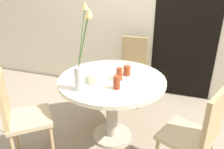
% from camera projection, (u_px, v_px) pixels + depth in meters
% --- Properties ---
extents(ground_plane, '(16.00, 16.00, 0.00)m').
position_uv_depth(ground_plane, '(112.00, 136.00, 2.56)').
color(ground_plane, gray).
extents(wall_back, '(8.00, 0.05, 2.60)m').
position_uv_depth(wall_back, '(141.00, 8.00, 3.20)').
color(wall_back, beige).
rests_on(wall_back, ground_plane).
extents(doorway_panel, '(0.90, 0.01, 2.05)m').
position_uv_depth(doorway_panel, '(186.00, 30.00, 3.08)').
color(doorway_panel, black).
rests_on(doorway_panel, ground_plane).
extents(dining_table, '(1.11, 1.11, 0.74)m').
position_uv_depth(dining_table, '(112.00, 90.00, 2.32)').
color(dining_table, beige).
rests_on(dining_table, ground_plane).
extents(chair_far_back, '(0.40, 0.40, 0.94)m').
position_uv_depth(chair_far_back, '(132.00, 66.00, 3.16)').
color(chair_far_back, tan).
rests_on(chair_far_back, ground_plane).
extents(chair_near_front, '(0.56, 0.56, 0.94)m').
position_uv_depth(chair_near_front, '(19.00, 113.00, 2.03)').
color(chair_near_front, tan).
rests_on(chair_near_front, ground_plane).
extents(chair_right_flank, '(0.53, 0.53, 0.94)m').
position_uv_depth(chair_right_flank, '(197.00, 133.00, 1.77)').
color(chair_right_flank, tan).
rests_on(chair_right_flank, ground_plane).
extents(birthday_cake, '(0.20, 0.20, 0.15)m').
position_uv_depth(birthday_cake, '(97.00, 77.00, 2.17)').
color(birthday_cake, white).
rests_on(birthday_cake, dining_table).
extents(flower_vase, '(0.24, 0.18, 0.78)m').
position_uv_depth(flower_vase, '(81.00, 63.00, 1.90)').
color(flower_vase, silver).
rests_on(flower_vase, dining_table).
extents(side_plate, '(0.19, 0.19, 0.01)m').
position_uv_depth(side_plate, '(114.00, 67.00, 2.53)').
color(side_plate, silver).
rests_on(side_plate, dining_table).
extents(drink_glass_0, '(0.08, 0.08, 0.10)m').
position_uv_depth(drink_glass_0, '(127.00, 71.00, 2.31)').
color(drink_glass_0, maroon).
rests_on(drink_glass_0, dining_table).
extents(drink_glass_1, '(0.07, 0.07, 0.13)m').
position_uv_depth(drink_glass_1, '(117.00, 82.00, 2.02)').
color(drink_glass_1, maroon).
rests_on(drink_glass_1, dining_table).
extents(drink_glass_2, '(0.06, 0.06, 0.13)m').
position_uv_depth(drink_glass_2, '(119.00, 74.00, 2.20)').
color(drink_glass_2, maroon).
rests_on(drink_glass_2, dining_table).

